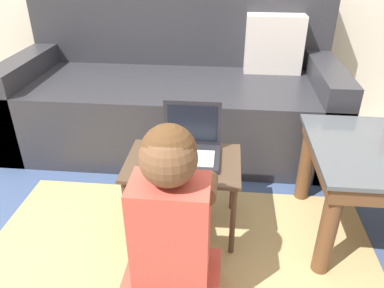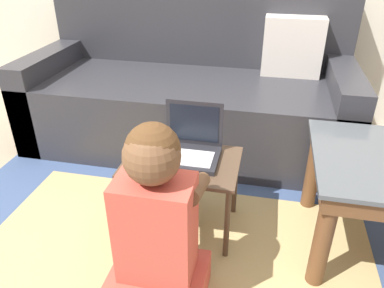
% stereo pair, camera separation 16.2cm
% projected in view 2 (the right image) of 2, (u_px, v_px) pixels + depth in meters
% --- Properties ---
extents(ground_plane, '(16.00, 16.00, 0.00)m').
position_uv_depth(ground_plane, '(191.00, 248.00, 1.69)').
color(ground_plane, gray).
extents(area_rug, '(2.39, 1.40, 0.01)m').
position_uv_depth(area_rug, '(172.00, 257.00, 1.63)').
color(area_rug, '#3D517A').
rests_on(area_rug, ground_plane).
extents(couch, '(2.01, 0.91, 0.91)m').
position_uv_depth(couch, '(191.00, 95.00, 2.47)').
color(couch, '#2D2D33').
rests_on(couch, ground_plane).
extents(laptop_desk, '(0.50, 0.35, 0.37)m').
position_uv_depth(laptop_desk, '(182.00, 170.00, 1.66)').
color(laptop_desk, '#4C3828').
rests_on(laptop_desk, ground_plane).
extents(laptop, '(0.26, 0.22, 0.23)m').
position_uv_depth(laptop, '(190.00, 149.00, 1.64)').
color(laptop, '#232328').
rests_on(laptop, laptop_desk).
extents(computer_mouse, '(0.06, 0.10, 0.03)m').
position_uv_depth(computer_mouse, '(145.00, 156.00, 1.64)').
color(computer_mouse, silver).
rests_on(computer_mouse, laptop_desk).
extents(person_seated, '(0.35, 0.36, 0.74)m').
position_uv_depth(person_seated, '(157.00, 229.00, 1.29)').
color(person_seated, '#CC4C3D').
rests_on(person_seated, ground_plane).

